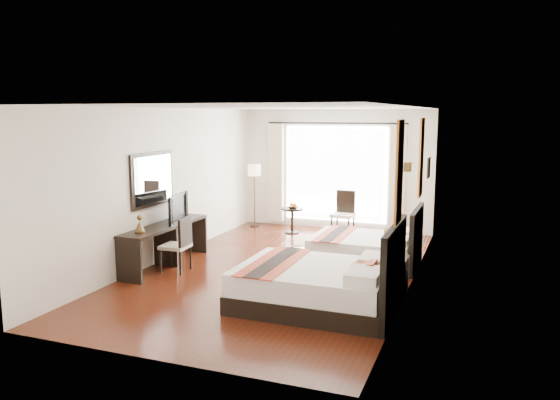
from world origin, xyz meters
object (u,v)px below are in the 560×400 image
(table_lamp, at_px, (393,239))
(console_desk, at_px, (166,245))
(nightstand, at_px, (392,274))
(side_table, at_px, (292,221))
(television, at_px, (174,208))
(floor_lamp, at_px, (254,174))
(bed_far, at_px, (368,248))
(fruit_bowl, at_px, (293,207))
(bed_near, at_px, (321,284))
(window_chair, at_px, (343,222))
(desk_chair, at_px, (177,255))
(vase, at_px, (393,258))

(table_lamp, xyz_separation_m, console_desk, (-3.98, -0.17, -0.41))
(nightstand, bearing_deg, side_table, 130.34)
(television, xyz_separation_m, floor_lamp, (0.09, 3.47, 0.25))
(television, bearing_deg, bed_far, -81.35)
(table_lamp, relative_size, fruit_bowl, 1.85)
(nightstand, bearing_deg, bed_near, -126.96)
(bed_near, height_order, bed_far, bed_near)
(console_desk, xyz_separation_m, side_table, (1.21, 3.37, -0.09))
(console_desk, xyz_separation_m, floor_lamp, (0.11, 3.75, 0.89))
(table_lamp, relative_size, window_chair, 0.43)
(table_lamp, height_order, window_chair, window_chair)
(bed_far, bearing_deg, desk_chair, -150.51)
(vase, xyz_separation_m, floor_lamp, (-3.93, 3.87, 0.70))
(television, relative_size, desk_chair, 0.93)
(console_desk, distance_m, desk_chair, 0.44)
(nightstand, relative_size, side_table, 0.93)
(vase, relative_size, fruit_bowl, 0.52)
(table_lamp, distance_m, fruit_bowl, 4.19)
(console_desk, height_order, fruit_bowl, console_desk)
(fruit_bowl, bearing_deg, desk_chair, -103.77)
(television, bearing_deg, bed_near, -123.15)
(bed_far, bearing_deg, floor_lamp, 144.62)
(table_lamp, relative_size, desk_chair, 0.44)
(nightstand, height_order, floor_lamp, floor_lamp)
(floor_lamp, distance_m, window_chair, 2.45)
(bed_near, distance_m, vase, 1.26)
(bed_near, height_order, table_lamp, bed_near)
(vase, height_order, desk_chair, desk_chair)
(fruit_bowl, bearing_deg, side_table, 129.37)
(bed_far, bearing_deg, bed_near, -93.46)
(nightstand, relative_size, window_chair, 0.54)
(nightstand, bearing_deg, floor_lamp, 136.64)
(window_chair, bearing_deg, table_lamp, 29.38)
(bed_near, height_order, side_table, bed_near)
(nightstand, bearing_deg, table_lamp, 107.03)
(window_chair, bearing_deg, console_desk, -30.09)
(bed_near, distance_m, television, 3.49)
(television, distance_m, desk_chair, 0.94)
(nightstand, relative_size, floor_lamp, 0.36)
(nightstand, relative_size, fruit_bowl, 2.34)
(bed_far, bearing_deg, console_desk, -156.51)
(bed_far, height_order, nightstand, bed_far)
(table_lamp, relative_size, floor_lamp, 0.28)
(floor_lamp, bearing_deg, bed_near, -57.14)
(bed_far, relative_size, console_desk, 0.87)
(side_table, bearing_deg, vase, -50.90)
(bed_near, height_order, desk_chair, bed_near)
(console_desk, height_order, desk_chair, desk_chair)
(bed_near, bearing_deg, fruit_bowl, 114.18)
(bed_near, xyz_separation_m, console_desk, (-3.19, 1.02, 0.06))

